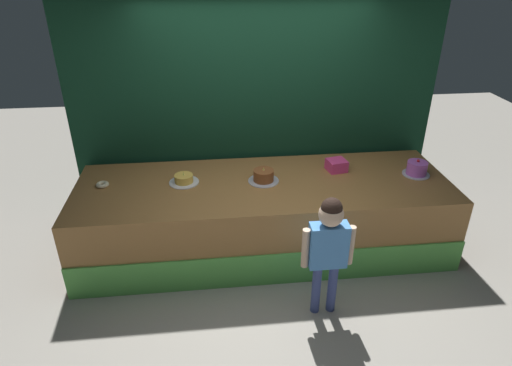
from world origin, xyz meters
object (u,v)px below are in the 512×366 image
(child_figure, at_px, (329,242))
(donut, at_px, (102,185))
(cake_left, at_px, (184,179))
(cake_right, at_px, (417,169))
(pink_box, at_px, (336,165))
(cake_center, at_px, (264,176))

(child_figure, relative_size, donut, 9.22)
(donut, xyz_separation_m, cake_left, (0.82, -0.01, 0.02))
(cake_left, xyz_separation_m, cake_right, (2.46, -0.09, 0.03))
(child_figure, relative_size, cake_right, 4.11)
(pink_box, relative_size, cake_center, 0.62)
(pink_box, bearing_deg, child_figure, -108.12)
(cake_left, height_order, cake_center, cake_center)
(donut, bearing_deg, pink_box, 2.33)
(cake_left, bearing_deg, cake_center, -4.06)
(pink_box, height_order, cake_center, cake_center)
(child_figure, xyz_separation_m, cake_right, (1.23, 1.06, 0.10))
(cake_left, bearing_deg, donut, 179.39)
(donut, bearing_deg, cake_right, -1.68)
(cake_center, relative_size, cake_right, 1.12)
(cake_center, bearing_deg, pink_box, 11.53)
(cake_left, bearing_deg, child_figure, -42.90)
(child_figure, height_order, cake_center, child_figure)
(pink_box, height_order, donut, pink_box)
(child_figure, height_order, cake_right, child_figure)
(cake_right, bearing_deg, cake_left, 177.97)
(pink_box, bearing_deg, cake_center, -168.47)
(cake_left, relative_size, cake_center, 0.96)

